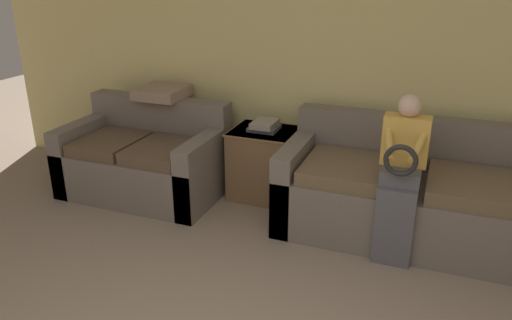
% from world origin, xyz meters
% --- Properties ---
extents(wall_back, '(7.41, 0.06, 2.55)m').
position_xyz_m(wall_back, '(0.00, 3.28, 1.27)').
color(wall_back, '#DBCC7F').
rests_on(wall_back, ground_plane).
extents(couch_main, '(2.18, 0.92, 0.88)m').
position_xyz_m(couch_main, '(0.71, 2.73, 0.33)').
color(couch_main, '#70665B').
rests_on(couch_main, ground_plane).
extents(couch_side, '(1.44, 0.88, 0.85)m').
position_xyz_m(couch_side, '(-1.76, 2.66, 0.31)').
color(couch_side, '#70665B').
rests_on(couch_side, ground_plane).
extents(child_left_seated, '(0.32, 0.37, 1.21)m').
position_xyz_m(child_left_seated, '(0.56, 2.35, 0.66)').
color(child_left_seated, '#56565B').
rests_on(child_left_seated, ground_plane).
extents(side_shelf, '(0.58, 0.52, 0.64)m').
position_xyz_m(side_shelf, '(-0.70, 2.97, 0.33)').
color(side_shelf, brown).
rests_on(side_shelf, ground_plane).
extents(book_stack, '(0.25, 0.27, 0.09)m').
position_xyz_m(book_stack, '(-0.69, 2.97, 0.69)').
color(book_stack, '#4C4C56').
rests_on(book_stack, side_shelf).
extents(throw_pillow, '(0.43, 0.43, 0.10)m').
position_xyz_m(throw_pillow, '(-1.72, 2.96, 0.90)').
color(throw_pillow, gray).
rests_on(throw_pillow, couch_side).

